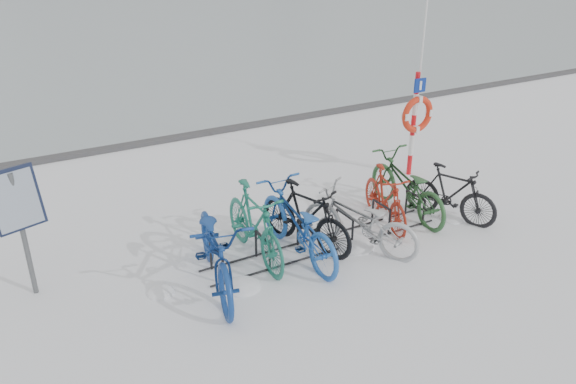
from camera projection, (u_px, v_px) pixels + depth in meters
name	position (u px, v px, depth m)	size (l,w,h in m)	color
ground	(325.00, 245.00, 8.74)	(900.00, 900.00, 0.00)	white
quay_edge	(191.00, 135.00, 13.39)	(400.00, 0.25, 0.10)	#3F3F42
bike_rack	(325.00, 235.00, 8.66)	(4.00, 0.48, 0.46)	black
info_board	(17.00, 207.00, 7.02)	(0.64, 0.40, 1.80)	#595B5E
lifebuoy_station	(417.00, 114.00, 10.77)	(0.72, 0.22, 3.76)	red
bike_0	(216.00, 246.00, 7.53)	(0.79, 2.26, 1.18)	navy
bike_1	(254.00, 222.00, 8.20)	(0.54, 1.92, 1.15)	#1D705A
bike_2	(297.00, 222.00, 8.25)	(0.74, 2.11, 1.11)	#2158B0
bike_3	(306.00, 215.00, 8.53)	(0.50, 1.76, 1.06)	black
bike_4	(360.00, 219.00, 8.44)	(0.67, 1.93, 1.01)	#A7AAAE
bike_5	(386.00, 196.00, 9.22)	(0.46, 1.63, 0.98)	#A12616
bike_6	(406.00, 184.00, 9.56)	(0.71, 2.04, 1.07)	#28542B
bike_7	(451.00, 192.00, 9.39)	(0.46, 1.62, 0.97)	black
snow_drifts	(356.00, 237.00, 8.98)	(6.04, 1.39, 0.21)	white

